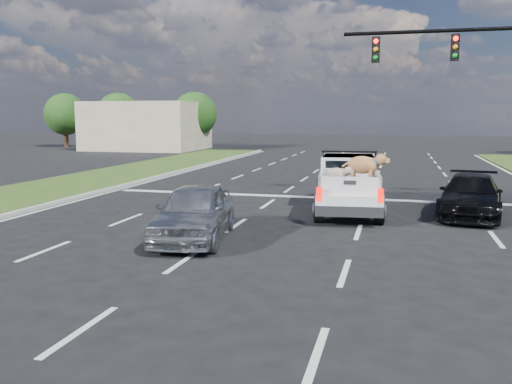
# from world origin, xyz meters

# --- Properties ---
(ground) EXTENTS (160.00, 160.00, 0.00)m
(ground) POSITION_xyz_m (0.00, 0.00, 0.00)
(ground) COLOR black
(ground) RESTS_ON ground
(road_markings) EXTENTS (17.75, 60.00, 0.01)m
(road_markings) POSITION_xyz_m (0.00, 6.56, 0.01)
(road_markings) COLOR silver
(road_markings) RESTS_ON ground
(curb_left) EXTENTS (0.15, 60.00, 0.14)m
(curb_left) POSITION_xyz_m (-9.05, 6.00, 0.07)
(curb_left) COLOR #AAA39B
(curb_left) RESTS_ON ground
(building_left) EXTENTS (10.00, 8.00, 4.40)m
(building_left) POSITION_xyz_m (-20.00, 36.00, 2.20)
(building_left) COLOR #C3B695
(building_left) RESTS_ON ground
(tree_far_a) EXTENTS (4.20, 4.20, 5.40)m
(tree_far_a) POSITION_xyz_m (-30.00, 38.00, 3.29)
(tree_far_a) COLOR #332114
(tree_far_a) RESTS_ON ground
(tree_far_b) EXTENTS (4.20, 4.20, 5.40)m
(tree_far_b) POSITION_xyz_m (-24.00, 38.00, 3.29)
(tree_far_b) COLOR #332114
(tree_far_b) RESTS_ON ground
(tree_far_c) EXTENTS (4.20, 4.20, 5.40)m
(tree_far_c) POSITION_xyz_m (-16.00, 38.00, 3.29)
(tree_far_c) COLOR #332114
(tree_far_c) RESTS_ON ground
(pickup_truck) EXTENTS (2.47, 5.51, 2.01)m
(pickup_truck) POSITION_xyz_m (1.20, 7.26, 0.95)
(pickup_truck) COLOR black
(pickup_truck) RESTS_ON ground
(silver_sedan) EXTENTS (2.30, 4.39, 1.43)m
(silver_sedan) POSITION_xyz_m (-2.28, 2.06, 0.71)
(silver_sedan) COLOR #A8ABAF
(silver_sedan) RESTS_ON ground
(black_coupe) EXTENTS (2.49, 4.71, 1.30)m
(black_coupe) POSITION_xyz_m (5.00, 7.33, 0.65)
(black_coupe) COLOR black
(black_coupe) RESTS_ON ground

